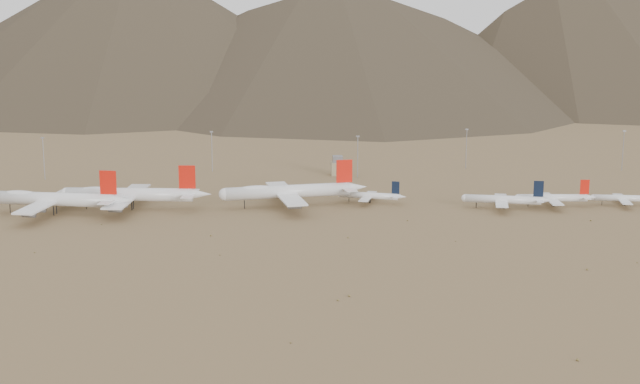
{
  "coord_description": "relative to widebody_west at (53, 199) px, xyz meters",
  "views": [
    {
      "loc": [
        -21.82,
        -417.66,
        102.08
      ],
      "look_at": [
        12.25,
        30.0,
        8.29
      ],
      "focal_mm": 50.0,
      "sensor_mm": 36.0,
      "label": 1
    }
  ],
  "objects": [
    {
      "name": "mast_east",
      "position": [
        236.29,
        111.44,
        6.23
      ],
      "size": [
        2.0,
        0.6,
        25.7
      ],
      "color": "gray",
      "rests_on": "ground"
    },
    {
      "name": "mast_centre",
      "position": [
        163.31,
        85.91,
        6.23
      ],
      "size": [
        2.0,
        0.6,
        25.7
      ],
      "color": "gray",
      "rests_on": "ground"
    },
    {
      "name": "mast_far_east",
      "position": [
        333.3,
        96.54,
        6.23
      ],
      "size": [
        2.0,
        0.6,
        25.7
      ],
      "color": "gray",
      "rests_on": "ground"
    },
    {
      "name": "narrowbody_d",
      "position": [
        293.74,
        -2.24,
        -3.99
      ],
      "size": [
        36.87,
        26.97,
        12.28
      ],
      "rotation": [
        0.0,
        0.0,
        -0.19
      ],
      "color": "white",
      "rests_on": "ground"
    },
    {
      "name": "widebody_centre",
      "position": [
        37.22,
        8.28,
        0.02
      ],
      "size": [
        77.85,
        60.41,
        23.18
      ],
      "rotation": [
        0.0,
        0.0,
        -0.12
      ],
      "color": "white",
      "rests_on": "ground"
    },
    {
      "name": "desert_scrub",
      "position": [
        107.14,
        -98.48,
        -7.67
      ],
      "size": [
        424.52,
        180.57,
        0.81
      ],
      "color": "olive",
      "rests_on": "ground"
    },
    {
      "name": "narrowbody_a",
      "position": [
        161.89,
        14.4,
        -4.0
      ],
      "size": [
        35.77,
        26.63,
        12.24
      ],
      "rotation": [
        0.0,
        0.0,
        -0.32
      ],
      "color": "white",
      "rests_on": "ground"
    },
    {
      "name": "narrowbody_b",
      "position": [
        228.93,
        -4.86,
        -3.04
      ],
      "size": [
        45.16,
        33.3,
        15.19
      ],
      "rotation": [
        0.0,
        0.0,
        -0.25
      ],
      "color": "white",
      "rests_on": "ground"
    },
    {
      "name": "control_tower",
      "position": [
        152.04,
        95.07,
        -2.66
      ],
      "size": [
        8.0,
        8.0,
        12.0
      ],
      "color": "#998D68",
      "rests_on": "ground"
    },
    {
      "name": "mast_west",
      "position": [
        74.41,
        112.7,
        6.23
      ],
      "size": [
        2.0,
        0.6,
        25.7
      ],
      "color": "gray",
      "rests_on": "ground"
    },
    {
      "name": "ground",
      "position": [
        122.04,
        -24.93,
        -7.98
      ],
      "size": [
        3000.0,
        3000.0,
        0.0
      ],
      "primitive_type": "plane",
      "color": "olive",
      "rests_on": "ground"
    },
    {
      "name": "mast_far_west",
      "position": [
        -24.98,
        94.11,
        6.23
      ],
      "size": [
        2.0,
        0.6,
        25.7
      ],
      "color": "gray",
      "rests_on": "ground"
    },
    {
      "name": "widebody_east",
      "position": [
        118.33,
        9.44,
        0.09
      ],
      "size": [
        78.27,
        61.03,
        23.39
      ],
      "rotation": [
        0.0,
        0.0,
        0.16
      ],
      "color": "white",
      "rests_on": "ground"
    },
    {
      "name": "narrowbody_c",
      "position": [
        256.05,
        -1.38,
        -3.36
      ],
      "size": [
        43.06,
        31.0,
        14.21
      ],
      "rotation": [
        0.0,
        0.0,
        -0.07
      ],
      "color": "white",
      "rests_on": "ground"
    },
    {
      "name": "widebody_west",
      "position": [
        0.0,
        0.0,
        0.0
      ],
      "size": [
        76.66,
        60.26,
        23.13
      ],
      "rotation": [
        0.0,
        0.0,
        -0.22
      ],
      "color": "white",
      "rests_on": "ground"
    }
  ]
}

